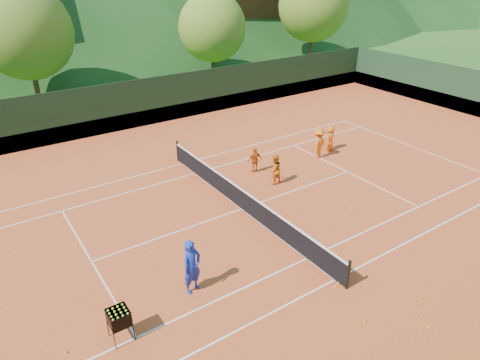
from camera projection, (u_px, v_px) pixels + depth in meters
ground at (242, 209)px, 18.21m from camera, size 400.00×400.00×0.00m
clay_court at (242, 209)px, 18.21m from camera, size 40.00×24.00×0.02m
coach at (192, 267)px, 13.30m from camera, size 0.78×0.61×1.87m
student_a at (275, 170)px, 19.96m from camera, size 0.71×0.55×1.45m
student_b at (255, 160)px, 21.10m from camera, size 0.80×0.45×1.29m
student_c at (330, 138)px, 23.52m from camera, size 0.80×0.66×1.41m
student_d at (318, 143)px, 22.59m from camera, size 1.15×0.82×1.62m
tennis_ball_1 at (370, 227)px, 16.88m from camera, size 0.07×0.07×0.07m
tennis_ball_2 at (300, 211)px, 17.96m from camera, size 0.07×0.07×0.07m
tennis_ball_4 at (66, 352)px, 11.51m from camera, size 0.07×0.07×0.07m
tennis_ball_5 at (336, 287)px, 13.81m from camera, size 0.07×0.07×0.07m
tennis_ball_6 at (420, 312)px, 12.81m from camera, size 0.07×0.07×0.07m
tennis_ball_8 at (338, 283)px, 13.96m from camera, size 0.07×0.07×0.07m
tennis_ball_9 at (421, 298)px, 13.36m from camera, size 0.07×0.07×0.07m
tennis_ball_11 at (337, 268)px, 14.66m from camera, size 0.07×0.07×0.07m
tennis_ball_12 at (365, 321)px, 12.48m from camera, size 0.07×0.07×0.07m
tennis_ball_13 at (259, 276)px, 14.27m from camera, size 0.07×0.07×0.07m
tennis_ball_14 at (429, 327)px, 12.29m from camera, size 0.07×0.07×0.07m
tennis_ball_19 at (283, 237)px, 16.29m from camera, size 0.07×0.07×0.07m
tennis_ball_20 at (352, 208)px, 18.19m from camera, size 0.07×0.07×0.07m
court_lines at (242, 209)px, 18.20m from camera, size 23.83×11.03×0.00m
tennis_net at (242, 199)px, 17.97m from camera, size 0.10×12.07×1.10m
perimeter_fence at (242, 183)px, 17.63m from camera, size 40.40×24.24×3.00m
ball_hopper at (119, 318)px, 11.64m from camera, size 0.57×0.57×1.00m
chalet_mid at (104, 9)px, 43.95m from camera, size 12.65×8.82×11.45m
chalet_right at (239, 2)px, 47.86m from camera, size 11.50×8.82×11.91m
tree_b at (24, 32)px, 28.57m from camera, size 6.40×6.40×8.40m
tree_c at (212, 27)px, 35.10m from camera, size 5.60×5.60×7.35m
tree_d at (313, 6)px, 41.37m from camera, size 6.80×6.80×8.93m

